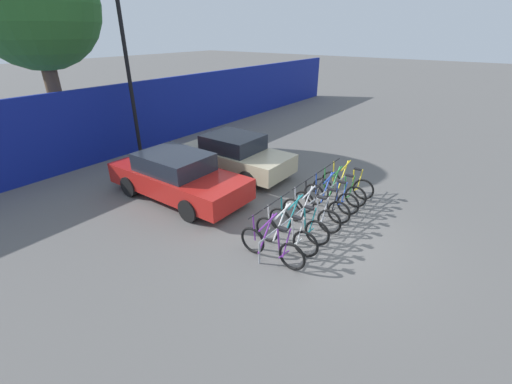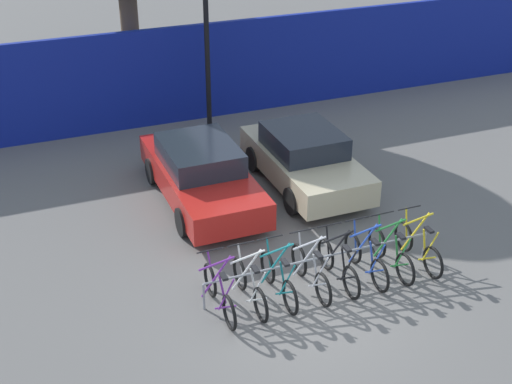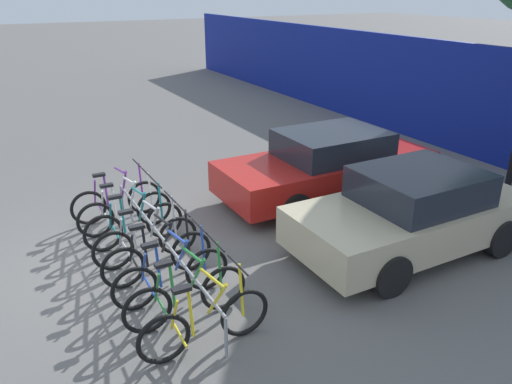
{
  "view_description": "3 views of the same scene",
  "coord_description": "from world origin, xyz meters",
  "px_view_note": "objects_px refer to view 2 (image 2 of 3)",
  "views": [
    {
      "loc": [
        -6.84,
        -2.92,
        4.71
      ],
      "look_at": [
        -0.25,
        1.92,
        0.81
      ],
      "focal_mm": 24.0,
      "sensor_mm": 36.0,
      "label": 1
    },
    {
      "loc": [
        -4.83,
        -9.4,
        8.05
      ],
      "look_at": [
        -0.17,
        2.24,
        1.32
      ],
      "focal_mm": 50.0,
      "sensor_mm": 36.0,
      "label": 2
    },
    {
      "loc": [
        7.23,
        -1.3,
        4.1
      ],
      "look_at": [
        0.97,
        2.12,
        1.15
      ],
      "focal_mm": 35.0,
      "sensor_mm": 36.0,
      "label": 3
    }
  ],
  "objects_px": {
    "bicycle_blue": "(366,259)",
    "bicycle_green": "(391,253)",
    "bicycle_white": "(250,286)",
    "lamp_post": "(206,13)",
    "bicycle_silver": "(311,272)",
    "bicycle_black": "(338,266)",
    "bicycle_teal": "(279,280)",
    "bike_rack": "(321,260)",
    "car_red": "(201,173)",
    "bicycle_yellow": "(418,247)",
    "bicycle_purple": "(219,294)",
    "car_beige": "(305,159)"
  },
  "relations": [
    {
      "from": "bicycle_silver",
      "to": "bicycle_black",
      "type": "distance_m",
      "value": 0.58
    },
    {
      "from": "bicycle_yellow",
      "to": "car_red",
      "type": "bearing_deg",
      "value": 123.96
    },
    {
      "from": "bike_rack",
      "to": "car_beige",
      "type": "height_order",
      "value": "car_beige"
    },
    {
      "from": "car_beige",
      "to": "bicycle_white",
      "type": "bearing_deg",
      "value": -126.83
    },
    {
      "from": "bicycle_blue",
      "to": "bicycle_teal",
      "type": "bearing_deg",
      "value": -177.85
    },
    {
      "from": "bicycle_silver",
      "to": "bicycle_yellow",
      "type": "height_order",
      "value": "same"
    },
    {
      "from": "bicycle_purple",
      "to": "bicycle_silver",
      "type": "distance_m",
      "value": 1.82
    },
    {
      "from": "bicycle_purple",
      "to": "bicycle_blue",
      "type": "bearing_deg",
      "value": 2.61
    },
    {
      "from": "bicycle_green",
      "to": "bicycle_yellow",
      "type": "xyz_separation_m",
      "value": [
        0.63,
        0.0,
        0.0
      ]
    },
    {
      "from": "bike_rack",
      "to": "bicycle_yellow",
      "type": "distance_m",
      "value": 2.11
    },
    {
      "from": "bike_rack",
      "to": "car_red",
      "type": "xyz_separation_m",
      "value": [
        -1.1,
        3.96,
        0.19
      ]
    },
    {
      "from": "lamp_post",
      "to": "bike_rack",
      "type": "bearing_deg",
      "value": -92.79
    },
    {
      "from": "bicycle_teal",
      "to": "lamp_post",
      "type": "bearing_deg",
      "value": 80.18
    },
    {
      "from": "bicycle_black",
      "to": "bicycle_yellow",
      "type": "relative_size",
      "value": 1.0
    },
    {
      "from": "car_red",
      "to": "lamp_post",
      "type": "xyz_separation_m",
      "value": [
        1.48,
        3.86,
        2.65
      ]
    },
    {
      "from": "car_red",
      "to": "car_beige",
      "type": "xyz_separation_m",
      "value": [
        2.55,
        -0.16,
        -0.0
      ]
    },
    {
      "from": "bicycle_black",
      "to": "lamp_post",
      "type": "distance_m",
      "value": 8.51
    },
    {
      "from": "lamp_post",
      "to": "bicycle_green",
      "type": "bearing_deg",
      "value": -82.22
    },
    {
      "from": "bicycle_white",
      "to": "bicycle_green",
      "type": "relative_size",
      "value": 1.0
    },
    {
      "from": "bicycle_white",
      "to": "lamp_post",
      "type": "bearing_deg",
      "value": 78.9
    },
    {
      "from": "bicycle_purple",
      "to": "car_beige",
      "type": "xyz_separation_m",
      "value": [
        3.55,
        3.95,
        0.31
      ]
    },
    {
      "from": "bicycle_silver",
      "to": "bicycle_yellow",
      "type": "bearing_deg",
      "value": -2.86
    },
    {
      "from": "bike_rack",
      "to": "bicycle_blue",
      "type": "height_order",
      "value": "bicycle_blue"
    },
    {
      "from": "bicycle_white",
      "to": "car_red",
      "type": "distance_m",
      "value": 4.14
    },
    {
      "from": "bicycle_black",
      "to": "bicycle_green",
      "type": "bearing_deg",
      "value": 1.55
    },
    {
      "from": "bicycle_purple",
      "to": "bicycle_white",
      "type": "height_order",
      "value": "same"
    },
    {
      "from": "bicycle_teal",
      "to": "bicycle_blue",
      "type": "xyz_separation_m",
      "value": [
        1.85,
        0.0,
        0.0
      ]
    },
    {
      "from": "bicycle_blue",
      "to": "lamp_post",
      "type": "bearing_deg",
      "value": 95.98
    },
    {
      "from": "bicycle_blue",
      "to": "bicycle_green",
      "type": "relative_size",
      "value": 1.0
    },
    {
      "from": "bicycle_teal",
      "to": "bicycle_silver",
      "type": "height_order",
      "value": "same"
    },
    {
      "from": "bicycle_blue",
      "to": "bicycle_yellow",
      "type": "xyz_separation_m",
      "value": [
        1.18,
        0.0,
        0.0
      ]
    },
    {
      "from": "bicycle_green",
      "to": "car_beige",
      "type": "height_order",
      "value": "car_beige"
    },
    {
      "from": "bicycle_purple",
      "to": "bicycle_white",
      "type": "relative_size",
      "value": 1.0
    },
    {
      "from": "bicycle_white",
      "to": "bicycle_blue",
      "type": "bearing_deg",
      "value": 2.22
    },
    {
      "from": "bicycle_yellow",
      "to": "car_red",
      "type": "height_order",
      "value": "car_red"
    },
    {
      "from": "bicycle_green",
      "to": "bike_rack",
      "type": "bearing_deg",
      "value": 176.94
    },
    {
      "from": "bicycle_green",
      "to": "bicycle_white",
      "type": "bearing_deg",
      "value": -177.29
    },
    {
      "from": "bicycle_white",
      "to": "car_red",
      "type": "relative_size",
      "value": 0.38
    },
    {
      "from": "car_red",
      "to": "bicycle_green",
      "type": "bearing_deg",
      "value": -58.03
    },
    {
      "from": "bicycle_white",
      "to": "bicycle_silver",
      "type": "distance_m",
      "value": 1.24
    },
    {
      "from": "bicycle_purple",
      "to": "bicycle_green",
      "type": "relative_size",
      "value": 1.0
    },
    {
      "from": "car_red",
      "to": "lamp_post",
      "type": "height_order",
      "value": "lamp_post"
    },
    {
      "from": "bicycle_teal",
      "to": "lamp_post",
      "type": "xyz_separation_m",
      "value": [
        1.32,
        7.97,
        2.96
      ]
    },
    {
      "from": "bike_rack",
      "to": "bicycle_white",
      "type": "distance_m",
      "value": 1.52
    },
    {
      "from": "bicycle_blue",
      "to": "car_beige",
      "type": "xyz_separation_m",
      "value": [
        0.54,
        3.95,
        0.31
      ]
    },
    {
      "from": "bicycle_blue",
      "to": "lamp_post",
      "type": "xyz_separation_m",
      "value": [
        -0.53,
        7.97,
        2.96
      ]
    },
    {
      "from": "bicycle_blue",
      "to": "lamp_post",
      "type": "height_order",
      "value": "lamp_post"
    },
    {
      "from": "bicycle_purple",
      "to": "bicycle_blue",
      "type": "height_order",
      "value": "same"
    },
    {
      "from": "bicycle_yellow",
      "to": "bicycle_silver",
      "type": "bearing_deg",
      "value": 176.13
    },
    {
      "from": "bicycle_silver",
      "to": "lamp_post",
      "type": "bearing_deg",
      "value": 82.45
    }
  ]
}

